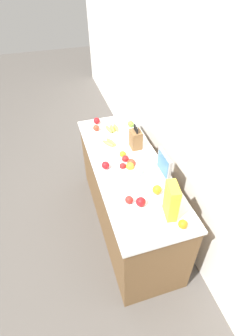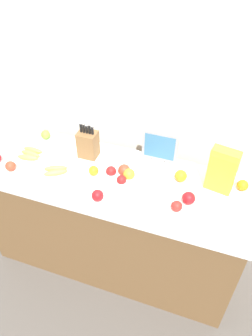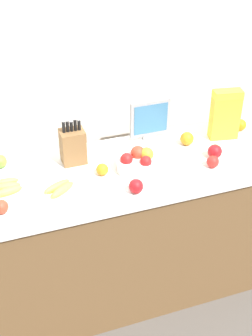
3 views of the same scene
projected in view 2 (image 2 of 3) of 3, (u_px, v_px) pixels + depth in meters
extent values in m
plane|color=#514C47|center=(115.00, 256.00, 2.85)|extent=(14.00, 14.00, 0.00)
cube|color=silver|center=(138.00, 92.00, 2.38)|extent=(9.00, 0.06, 2.60)
cube|color=brown|center=(114.00, 223.00, 2.55)|extent=(1.86, 0.65, 0.91)
cube|color=white|center=(112.00, 179.00, 2.24)|extent=(1.89, 0.68, 0.03)
cube|color=brown|center=(88.00, 144.00, 2.34)|extent=(0.13, 0.11, 0.20)
cylinder|color=black|center=(81.00, 128.00, 2.26)|extent=(0.02, 0.02, 0.06)
cube|color=silver|center=(80.00, 122.00, 2.23)|extent=(0.01, 0.00, 0.04)
cylinder|color=black|center=(84.00, 129.00, 2.26)|extent=(0.02, 0.02, 0.06)
cube|color=silver|center=(83.00, 123.00, 2.23)|extent=(0.01, 0.00, 0.03)
cylinder|color=black|center=(87.00, 130.00, 2.25)|extent=(0.02, 0.02, 0.06)
cube|color=silver|center=(86.00, 124.00, 2.22)|extent=(0.01, 0.00, 0.03)
cylinder|color=black|center=(89.00, 130.00, 2.24)|extent=(0.02, 0.02, 0.06)
cube|color=silver|center=(89.00, 123.00, 2.21)|extent=(0.01, 0.00, 0.04)
cylinder|color=black|center=(92.00, 131.00, 2.24)|extent=(0.02, 0.02, 0.06)
cube|color=silver|center=(92.00, 126.00, 2.21)|extent=(0.01, 0.00, 0.03)
cube|color=gray|center=(159.00, 160.00, 2.34)|extent=(0.09, 0.03, 0.03)
cube|color=gray|center=(160.00, 146.00, 2.25)|extent=(0.25, 0.02, 0.23)
cube|color=#33668C|center=(159.00, 147.00, 2.24)|extent=(0.21, 0.00, 0.19)
cube|color=gold|center=(222.00, 171.00, 2.04)|extent=(0.18, 0.11, 0.32)
cube|color=yellow|center=(226.00, 154.00, 1.96)|extent=(0.18, 0.11, 0.04)
cylinder|color=silver|center=(123.00, 179.00, 2.16)|extent=(0.28, 0.28, 0.07)
sphere|color=orange|center=(129.00, 174.00, 2.13)|extent=(0.08, 0.08, 0.08)
sphere|color=red|center=(124.00, 170.00, 2.16)|extent=(0.08, 0.08, 0.08)
sphere|color=red|center=(111.00, 171.00, 2.15)|extent=(0.07, 0.07, 0.07)
sphere|color=red|center=(121.00, 180.00, 2.09)|extent=(0.06, 0.06, 0.06)
ellipsoid|color=yellow|center=(28.00, 157.00, 2.35)|extent=(0.16, 0.07, 0.04)
ellipsoid|color=yellow|center=(30.00, 154.00, 2.39)|extent=(0.16, 0.05, 0.04)
ellipsoid|color=yellow|center=(33.00, 150.00, 2.42)|extent=(0.16, 0.04, 0.04)
ellipsoid|color=yellow|center=(56.00, 168.00, 2.26)|extent=(0.16, 0.10, 0.04)
ellipsoid|color=yellow|center=(56.00, 173.00, 2.23)|extent=(0.16, 0.12, 0.04)
sphere|color=#A31419|center=(189.00, 198.00, 2.02)|extent=(0.08, 0.08, 0.08)
sphere|color=#A31419|center=(98.00, 196.00, 2.05)|extent=(0.08, 0.08, 0.08)
sphere|color=red|center=(177.00, 206.00, 1.98)|extent=(0.07, 0.07, 0.07)
sphere|color=#6B9E33|center=(46.00, 135.00, 2.54)|extent=(0.07, 0.07, 0.07)
sphere|color=red|center=(10.00, 166.00, 2.26)|extent=(0.07, 0.07, 0.07)
sphere|color=orange|center=(243.00, 185.00, 2.12)|extent=(0.07, 0.07, 0.07)
sphere|color=orange|center=(181.00, 176.00, 2.18)|extent=(0.08, 0.08, 0.08)
sphere|color=orange|center=(94.00, 171.00, 2.23)|extent=(0.07, 0.07, 0.07)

